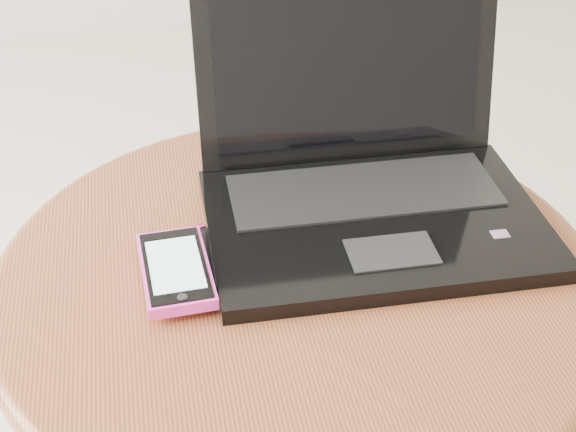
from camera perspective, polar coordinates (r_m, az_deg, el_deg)
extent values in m
cylinder|color=#4F2B11|center=(1.03, 0.57, -14.28)|extent=(0.10, 0.10, 0.44)
cylinder|color=#5B311D|center=(0.87, 0.65, -4.03)|extent=(0.61, 0.61, 0.03)
torus|color=#5B311D|center=(0.87, 0.65, -4.03)|extent=(0.64, 0.64, 0.03)
cube|color=black|center=(0.91, 5.97, -0.49)|extent=(0.36, 0.26, 0.02)
cube|color=black|center=(0.94, 5.22, 1.78)|extent=(0.30, 0.11, 0.00)
cube|color=black|center=(0.85, 7.13, -2.44)|extent=(0.09, 0.06, 0.00)
cube|color=red|center=(0.90, 14.34, -1.21)|extent=(0.02, 0.01, 0.00)
cube|color=black|center=(0.97, 4.13, 10.15)|extent=(0.35, 0.06, 0.22)
cube|color=black|center=(0.97, 4.19, 10.09)|extent=(0.31, 0.04, 0.18)
cube|color=black|center=(0.86, -5.92, -2.97)|extent=(0.09, 0.12, 0.01)
cube|color=#A1104E|center=(0.89, -7.27, -1.13)|extent=(0.05, 0.02, 0.00)
cube|color=#FA38B3|center=(0.83, -7.71, -3.72)|extent=(0.07, 0.13, 0.01)
cube|color=black|center=(0.83, -7.75, -3.34)|extent=(0.07, 0.12, 0.00)
cube|color=silver|center=(0.83, -7.75, -3.29)|extent=(0.06, 0.09, 0.00)
cylinder|color=black|center=(0.79, -7.27, -5.53)|extent=(0.01, 0.01, 0.00)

